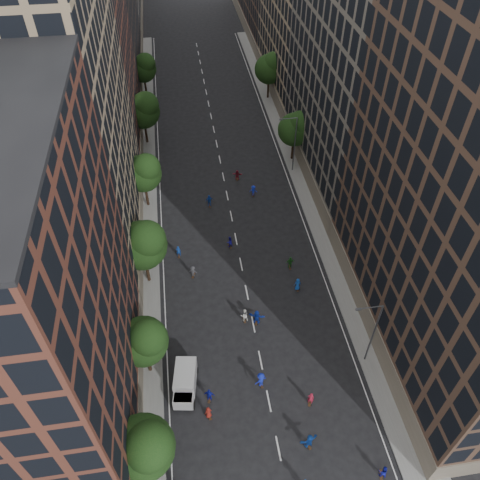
{
  "coord_description": "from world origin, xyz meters",
  "views": [
    {
      "loc": [
        -5.83,
        -11.44,
        42.55
      ],
      "look_at": [
        0.2,
        29.21,
        2.0
      ],
      "focal_mm": 35.0,
      "sensor_mm": 36.0,
      "label": 1
    }
  ],
  "objects_px": {
    "streetlamp_near": "(372,331)",
    "cargo_van": "(185,382)",
    "skater_2": "(383,472)",
    "streetlamp_far": "(293,142)"
  },
  "relations": [
    {
      "from": "skater_2",
      "to": "streetlamp_near",
      "type": "bearing_deg",
      "value": -83.74
    },
    {
      "from": "streetlamp_near",
      "to": "skater_2",
      "type": "bearing_deg",
      "value": -100.84
    },
    {
      "from": "streetlamp_near",
      "to": "skater_2",
      "type": "relative_size",
      "value": 5.8
    },
    {
      "from": "skater_2",
      "to": "cargo_van",
      "type": "bearing_deg",
      "value": -15.96
    },
    {
      "from": "streetlamp_near",
      "to": "streetlamp_far",
      "type": "height_order",
      "value": "same"
    },
    {
      "from": "streetlamp_far",
      "to": "skater_2",
      "type": "relative_size",
      "value": 5.8
    },
    {
      "from": "streetlamp_near",
      "to": "streetlamp_far",
      "type": "xyz_separation_m",
      "value": [
        0.0,
        33.0,
        0.0
      ]
    },
    {
      "from": "cargo_van",
      "to": "skater_2",
      "type": "height_order",
      "value": "cargo_van"
    },
    {
      "from": "streetlamp_near",
      "to": "cargo_van",
      "type": "relative_size",
      "value": 1.9
    },
    {
      "from": "streetlamp_near",
      "to": "skater_2",
      "type": "height_order",
      "value": "streetlamp_near"
    }
  ]
}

